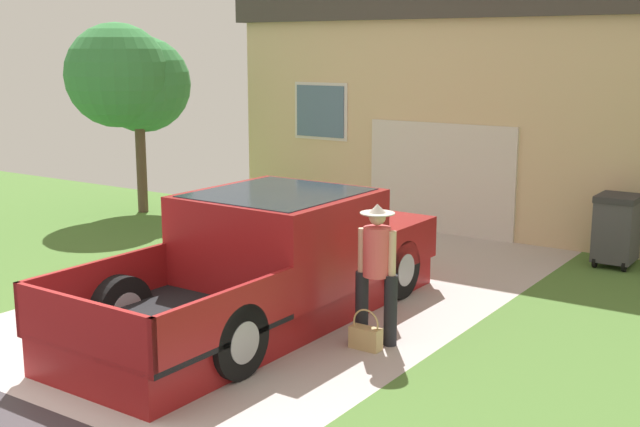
# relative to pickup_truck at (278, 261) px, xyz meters

# --- Properties ---
(pickup_truck) EXTENTS (2.17, 5.51, 1.58)m
(pickup_truck) POSITION_rel_pickup_truck_xyz_m (0.00, 0.00, 0.00)
(pickup_truck) COLOR maroon
(pickup_truck) RESTS_ON ground
(person_with_hat) EXTENTS (0.50, 0.39, 1.63)m
(person_with_hat) POSITION_rel_pickup_truck_xyz_m (1.53, -0.18, 0.20)
(person_with_hat) COLOR black
(person_with_hat) RESTS_ON ground
(handbag) EXTENTS (0.36, 0.16, 0.47)m
(handbag) POSITION_rel_pickup_truck_xyz_m (1.54, -0.42, -0.55)
(handbag) COLOR tan
(handbag) RESTS_ON ground
(house_with_garage) EXTENTS (9.39, 6.88, 4.73)m
(house_with_garage) POSITION_rel_pickup_truck_xyz_m (-0.36, 8.74, 1.69)
(house_with_garage) COLOR beige
(house_with_garage) RESTS_ON ground
(front_yard_tree) EXTENTS (2.07, 2.66, 3.84)m
(front_yard_tree) POSITION_rel_pickup_truck_xyz_m (-6.50, 3.69, 1.96)
(front_yard_tree) COLOR brown
(front_yard_tree) RESTS_ON ground
(wheeled_trash_bin) EXTENTS (0.60, 0.72, 1.12)m
(wheeled_trash_bin) POSITION_rel_pickup_truck_xyz_m (2.90, 4.83, -0.10)
(wheeled_trash_bin) COLOR #424247
(wheeled_trash_bin) RESTS_ON ground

